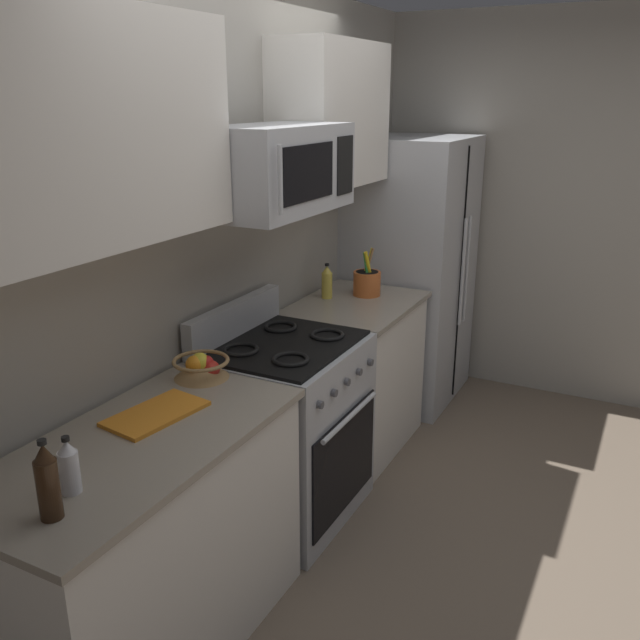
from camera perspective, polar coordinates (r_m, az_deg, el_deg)
name	(u,v)px	position (r m, az deg, el deg)	size (l,w,h in m)	color
ground_plane	(413,548)	(3.44, 7.83, -18.47)	(16.00, 16.00, 0.00)	#6B5B4C
wall_back	(215,259)	(3.34, -8.83, 5.11)	(8.00, 0.10, 2.60)	#9E998E
counter_left	(149,548)	(2.73, -14.23, -18.09)	(1.28, 0.64, 0.91)	silver
range_oven	(286,428)	(3.43, -2.84, -9.09)	(0.76, 0.68, 1.09)	#B2B5BA
counter_right	(355,374)	(4.10, 2.93, -4.58)	(0.86, 0.64, 0.91)	silver
refrigerator	(410,271)	(4.72, 7.58, 4.08)	(0.85, 0.75, 1.80)	#B2B5BA
wall_right	(530,210)	(4.97, 17.27, 8.85)	(0.10, 8.00, 2.60)	#9E998E
microwave	(276,169)	(3.08, -3.68, 12.57)	(0.79, 0.44, 0.38)	#B2B5BA
upper_cabinets_left	(67,130)	(2.33, -20.50, 14.77)	(1.27, 0.34, 0.75)	silver
upper_cabinets_right	(331,115)	(3.85, 0.96, 16.89)	(0.85, 0.34, 0.75)	silver
utensil_crock	(367,282)	(4.08, 3.97, 3.20)	(0.16, 0.16, 0.29)	#D1662D
fruit_basket	(201,367)	(2.93, -9.99, -3.89)	(0.24, 0.24, 0.11)	#9E7A4C
apple_loose	(211,369)	(2.92, -9.17, -4.11)	(0.08, 0.08, 0.08)	red
cutting_board	(156,414)	(2.65, -13.63, -7.66)	(0.38, 0.21, 0.02)	orange
bottle_oil	(327,282)	(4.00, 0.59, 3.19)	(0.06, 0.06, 0.21)	gold
bottle_soy	(48,482)	(2.10, -21.94, -12.55)	(0.07, 0.07, 0.25)	#382314
bottle_vinegar	(69,467)	(2.22, -20.36, -11.53)	(0.06, 0.06, 0.19)	silver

